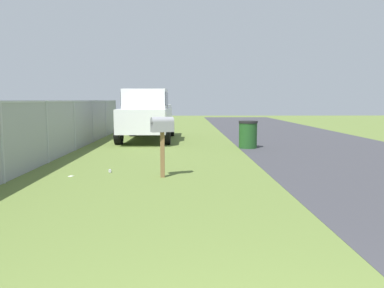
% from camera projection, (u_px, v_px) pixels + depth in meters
% --- Properties ---
extents(mailbox, '(0.35, 0.51, 1.30)m').
position_uv_depth(mailbox, '(162.00, 129.00, 8.24)').
color(mailbox, brown).
rests_on(mailbox, ground).
extents(pickup_truck, '(5.24, 2.12, 2.09)m').
position_uv_depth(pickup_truck, '(147.00, 114.00, 15.92)').
color(pickup_truck, silver).
rests_on(pickup_truck, ground).
extents(trash_bin, '(0.65, 0.65, 0.95)m').
position_uv_depth(trash_bin, '(248.00, 134.00, 13.36)').
color(trash_bin, '#1E4C1E').
rests_on(trash_bin, ground).
extents(fence_section, '(17.80, 0.07, 1.65)m').
position_uv_depth(fence_section, '(62.00, 126.00, 11.41)').
color(fence_section, '#9EA3A8').
rests_on(fence_section, ground).
extents(litter_can_midfield_b, '(0.13, 0.09, 0.07)m').
position_uv_depth(litter_can_midfield_b, '(110.00, 171.00, 8.92)').
color(litter_can_midfield_b, silver).
rests_on(litter_can_midfield_b, ground).
extents(litter_wrapper_far_scatter, '(0.14, 0.12, 0.01)m').
position_uv_depth(litter_wrapper_far_scatter, '(71.00, 176.00, 8.46)').
color(litter_wrapper_far_scatter, silver).
rests_on(litter_wrapper_far_scatter, ground).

